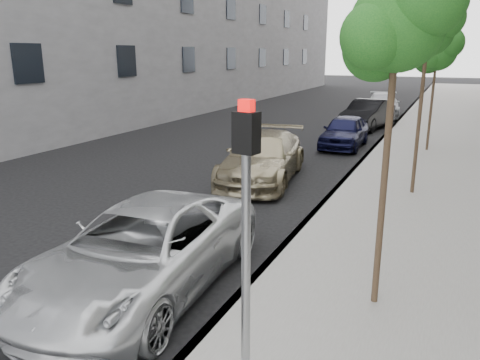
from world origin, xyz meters
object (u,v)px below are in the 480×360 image
Objects in this scene: tree_near at (399,25)px; tree_far at (438,51)px; tree_mid at (429,31)px; signal_pole at (246,220)px; sedan_black at (367,114)px; sedan_rear at (382,105)px; sedan_blue at (345,131)px; minivan at (144,250)px; suv at (263,157)px.

tree_near is 1.05× the size of tree_far.
signal_pole is at bearing -96.70° from tree_mid.
sedan_rear is (0.00, 5.40, -0.04)m from sedan_black.
sedan_black reaches higher than sedan_blue.
minivan is at bearing -92.18° from sedan_blue.
tree_near is at bearing -90.00° from tree_mid.
signal_pole is (-1.07, -2.63, -2.05)m from tree_near.
suv is at bearing -100.96° from sedan_blue.
minivan is (-3.67, -0.96, -3.53)m from tree_near.
tree_near reaches higher than signal_pole.
tree_mid reaches higher than sedan_blue.
suv is (-4.49, -0.06, -3.68)m from tree_mid.
sedan_rear is (-3.33, 10.80, -3.24)m from tree_far.
suv is at bearing 124.88° from tree_near.
tree_near reaches higher than tree_far.
tree_far is 4.67m from sedan_blue.
sedan_black is at bearing 76.12° from suv.
sedan_black is at bearing 105.62° from tree_mid.
minivan is (-2.60, 1.67, -1.48)m from signal_pole.
minivan is at bearing -116.22° from tree_mid.
tree_mid reaches higher than sedan_black.
tree_near is 6.50m from tree_mid.
signal_pole is (-1.07, -9.13, -2.22)m from tree_mid.
suv is at bearing -124.35° from tree_far.
sedan_rear is (-2.25, 26.43, -1.48)m from signal_pole.
suv is 17.40m from sedan_rear.
tree_near is 13.00m from tree_far.
sedan_black is (-3.33, 18.40, -3.49)m from tree_near.
tree_near reaches higher than suv.
suv is 1.28× the size of sedan_blue.
signal_pole is at bearing -93.93° from tree_far.
tree_far reaches higher than minivan.
tree_mid is 18.00m from sedan_rear.
minivan is 7.44m from suv.
tree_mid reaches higher than suv.
signal_pole is 0.65× the size of suv.
suv reaches higher than sedan_blue.
sedan_black is (-3.33, 5.40, -3.20)m from tree_far.
sedan_blue is (-3.33, 12.87, -3.57)m from tree_near.
suv is (-4.49, 6.44, -3.51)m from tree_near.
tree_mid reaches higher than tree_far.
signal_pole is at bearing -36.00° from minivan.
sedan_rear is (0.35, 24.76, -0.00)m from minivan.
suv reaches higher than minivan.
sedan_blue is (0.35, 13.83, -0.05)m from minivan.
tree_near is 0.97× the size of suv.
tree_mid is 8.11m from sedan_blue.
sedan_black is 5.40m from sedan_rear.
signal_pole is 9.80m from suv.
sedan_blue is at bearing 107.84° from signal_pole.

